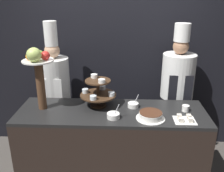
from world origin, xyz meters
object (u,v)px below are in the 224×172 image
object	(u,v)px
tiered_stand	(98,91)
chef_center_left	(177,89)
cake_round	(151,116)
serving_bowl_near	(113,116)
cup_white	(186,108)
chef_left	(55,90)
serving_bowl_far	(133,105)
fruit_pedestal	(38,69)
cake_square_tray	(185,119)

from	to	relation	value
tiered_stand	chef_center_left	xyz separation A→B (m)	(0.96, 0.46, -0.13)
cake_round	serving_bowl_near	world-z (taller)	serving_bowl_near
cup_white	chef_left	bearing A→B (deg)	160.44
serving_bowl_near	serving_bowl_far	xyz separation A→B (m)	(0.21, 0.27, -0.00)
tiered_stand	serving_bowl_near	distance (m)	0.37
fruit_pedestal	tiered_stand	bearing A→B (deg)	10.17
tiered_stand	cup_white	world-z (taller)	tiered_stand
cake_square_tray	chef_left	world-z (taller)	chef_left
cake_round	serving_bowl_far	world-z (taller)	serving_bowl_far
fruit_pedestal	cake_square_tray	bearing A→B (deg)	-7.71
serving_bowl_far	chef_center_left	xyz separation A→B (m)	(0.57, 0.48, 0.01)
cake_square_tray	chef_center_left	distance (m)	0.78
cake_square_tray	serving_bowl_far	world-z (taller)	serving_bowl_far
cake_round	chef_center_left	world-z (taller)	chef_center_left
serving_bowl_near	cake_square_tray	bearing A→B (deg)	-2.09
fruit_pedestal	serving_bowl_far	distance (m)	1.09
serving_bowl_far	cake_round	bearing A→B (deg)	-57.77
tiered_stand	cake_square_tray	bearing A→B (deg)	-19.20
cake_round	chef_left	size ratio (longest dim) A/B	0.16
cake_round	cake_square_tray	world-z (taller)	cake_round
cake_square_tray	cup_white	bearing A→B (deg)	75.29
tiered_stand	chef_left	world-z (taller)	chef_left
cake_round	cake_square_tray	distance (m)	0.34
cup_white	chef_left	world-z (taller)	chef_left
fruit_pedestal	cake_round	world-z (taller)	fruit_pedestal
cup_white	serving_bowl_near	xyz separation A→B (m)	(-0.77, -0.19, -0.01)
cake_round	serving_bowl_near	size ratio (longest dim) A/B	1.88
tiered_stand	chef_center_left	bearing A→B (deg)	25.68
cup_white	cake_square_tray	xyz separation A→B (m)	(-0.06, -0.22, -0.02)
tiered_stand	serving_bowl_near	xyz separation A→B (m)	(0.18, -0.28, -0.15)
tiered_stand	chef_left	xyz separation A→B (m)	(-0.61, 0.46, -0.17)
fruit_pedestal	cake_round	xyz separation A→B (m)	(1.16, -0.17, -0.43)
cup_white	serving_bowl_far	size ratio (longest dim) A/B	0.50
serving_bowl_far	chef_left	world-z (taller)	chef_left
cake_square_tray	chef_center_left	bearing A→B (deg)	84.70
cake_square_tray	chef_center_left	xyz separation A→B (m)	(0.07, 0.77, 0.02)
fruit_pedestal	cake_round	size ratio (longest dim) A/B	2.37
cake_round	cake_square_tray	xyz separation A→B (m)	(0.34, -0.03, -0.02)
fruit_pedestal	chef_left	xyz separation A→B (m)	(-0.01, 0.57, -0.46)
tiered_stand	cake_square_tray	world-z (taller)	tiered_stand
tiered_stand	cake_round	bearing A→B (deg)	-26.88
fruit_pedestal	serving_bowl_near	xyz separation A→B (m)	(0.78, -0.18, -0.43)
tiered_stand	serving_bowl_far	world-z (taller)	tiered_stand
cake_square_tray	cake_round	bearing A→B (deg)	175.11
cake_round	cup_white	xyz separation A→B (m)	(0.39, 0.19, -0.00)
cake_square_tray	serving_bowl_near	xyz separation A→B (m)	(-0.71, 0.03, 0.01)
cup_white	serving_bowl_near	bearing A→B (deg)	-165.88
cup_white	serving_bowl_near	size ratio (longest dim) A/B	0.49
serving_bowl_far	fruit_pedestal	bearing A→B (deg)	-174.82
tiered_stand	cup_white	bearing A→B (deg)	-5.47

